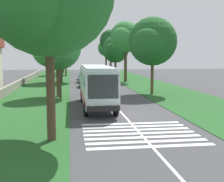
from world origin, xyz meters
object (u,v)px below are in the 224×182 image
Objects in this scene: roadside_tree_right_2 at (106,49)px; coach_bus at (96,84)px; roadside_tree_right_0 at (151,43)px; trailing_minibus_0 at (95,69)px; roadside_tree_right_4 at (115,50)px; roadside_tree_left_0 at (60,49)px; roadside_tree_left_2 at (56,48)px; roadside_tree_right_1 at (110,41)px; utility_pole at (60,59)px; trailing_car_0 at (86,83)px; roadside_tree_left_1 at (65,47)px; trailing_car_1 at (84,79)px; roadside_tree_right_3 at (125,38)px; roadside_tree_left_4 at (63,53)px; trailing_car_2 at (83,76)px.

coach_bus is at bearing 172.53° from roadside_tree_right_2.
roadside_tree_right_0 is 50.03m from roadside_tree_right_2.
roadside_tree_right_4 is at bearing -148.40° from trailing_minibus_0.
roadside_tree_left_0 reaches higher than roadside_tree_left_2.
roadside_tree_left_2 is 11.16m from roadside_tree_right_0.
roadside_tree_right_4 is (36.39, -6.99, 3.61)m from coach_bus.
roadside_tree_right_2 is (10.10, -0.08, -1.57)m from roadside_tree_right_1.
roadside_tree_right_4 is (-5.87, -3.61, 4.21)m from trailing_minibus_0.
roadside_tree_left_0 is at bearing 152.45° from roadside_tree_right_1.
trailing_minibus_0 is at bearing 31.60° from roadside_tree_right_4.
roadside_tree_left_2 is 1.00× the size of utility_pole.
trailing_car_0 is at bearing 0.15° from coach_bus.
roadside_tree_right_1 is at bearing -83.61° from roadside_tree_left_1.
roadside_tree_right_2 reaches higher than trailing_car_1.
roadside_tree_right_3 reaches higher than roadside_tree_right_0.
roadside_tree_left_1 is (29.01, 3.49, 6.13)m from trailing_car_0.
roadside_tree_right_1 is 1.23× the size of roadside_tree_right_2.
trailing_car_0 is at bearing -173.71° from roadside_tree_left_4.
roadside_tree_right_4 is (-22.08, 0.68, -0.85)m from roadside_tree_right_2.
utility_pole is at bearing 172.38° from trailing_car_2.
coach_bus reaches higher than trailing_minibus_0.
trailing_car_1 is at bearing 178.71° from trailing_car_2.
roadside_tree_right_0 reaches higher than utility_pole.
roadside_tree_left_0 is at bearing 147.40° from trailing_car_2.
roadside_tree_right_0 is 39.98m from roadside_tree_right_1.
roadside_tree_left_0 is (-16.19, 7.42, 4.29)m from trailing_minibus_0.
coach_bus is 8.94m from roadside_tree_left_2.
trailing_car_0 is 20.23m from roadside_tree_right_4.
trailing_car_0 is 0.50× the size of roadside_tree_right_4.
trailing_car_2 is 12.01m from roadside_tree_right_3.
trailing_minibus_0 is 34.34m from roadside_tree_right_0.
roadside_tree_right_3 is (-0.17, -11.23, 1.85)m from roadside_tree_left_0.
roadside_tree_right_1 is at bearing -27.55° from roadside_tree_left_0.
roadside_tree_right_3 is at bearing -178.89° from roadside_tree_right_4.
utility_pole is (-1.19, -0.46, -1.21)m from roadside_tree_left_2.
roadside_tree_right_0 is at bearing -40.64° from coach_bus.
trailing_car_0 is 1.00× the size of trailing_car_2.
trailing_car_0 and trailing_car_2 have the same top height.
trailing_car_0 is 41.52m from roadside_tree_right_2.
trailing_minibus_0 is 0.72× the size of roadside_tree_left_2.
roadside_tree_left_2 reaches higher than roadside_tree_left_4.
trailing_car_0 is 7.70m from trailing_car_1.
roadside_tree_right_0 reaches higher than roadside_tree_right_2.
roadside_tree_right_0 reaches higher than roadside_tree_left_4.
trailing_car_2 is 9.37m from roadside_tree_left_0.
roadside_tree_left_0 is 0.87× the size of roadside_tree_right_1.
trailing_car_1 is at bearing -9.79° from utility_pole.
trailing_car_1 is 13.65m from roadside_tree_right_4.
trailing_car_0 is at bearing -173.15° from roadside_tree_left_1.
roadside_tree_right_2 is (40.36, -7.71, 5.93)m from trailing_car_0.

